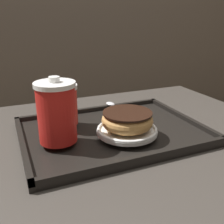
{
  "coord_description": "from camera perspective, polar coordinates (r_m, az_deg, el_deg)",
  "views": [
    {
      "loc": [
        -0.23,
        -0.57,
        1.01
      ],
      "look_at": [
        0.01,
        0.01,
        0.78
      ],
      "focal_mm": 42.0,
      "sensor_mm": 36.0,
      "label": 1
    }
  ],
  "objects": [
    {
      "name": "cafe_table",
      "position": [
        0.76,
        -0.69,
        -15.94
      ],
      "size": [
        0.99,
        0.72,
        0.71
      ],
      "color": "#38332D",
      "rests_on": "ground_plane"
    },
    {
      "name": "spoon",
      "position": [
        0.82,
        0.69,
        1.32
      ],
      "size": [
        0.06,
        0.15,
        0.01
      ],
      "rotation": [
        0.0,
        0.0,
        1.89
      ],
      "color": "silver",
      "rests_on": "serving_tray"
    },
    {
      "name": "coffee_cup_front",
      "position": [
        0.59,
        -11.97,
        0.02
      ],
      "size": [
        0.09,
        0.09,
        0.15
      ],
      "color": "red",
      "rests_on": "serving_tray"
    },
    {
      "name": "donut_chocolate_glazed",
      "position": [
        0.63,
        3.36,
        -1.69
      ],
      "size": [
        0.13,
        0.13,
        0.04
      ],
      "color": "tan",
      "rests_on": "plate_with_chocolate_donut"
    },
    {
      "name": "coffee_cup_rear",
      "position": [
        0.7,
        -10.78,
        1.67
      ],
      "size": [
        0.08,
        0.08,
        0.12
      ],
      "color": "red",
      "rests_on": "serving_tray"
    },
    {
      "name": "plate_with_chocolate_donut",
      "position": [
        0.65,
        3.31,
        -3.96
      ],
      "size": [
        0.15,
        0.15,
        0.01
      ],
      "color": "white",
      "rests_on": "serving_tray"
    },
    {
      "name": "serving_tray",
      "position": [
        0.69,
        0.0,
        -4.43
      ],
      "size": [
        0.46,
        0.34,
        0.02
      ],
      "color": "black",
      "rests_on": "cafe_table"
    }
  ]
}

